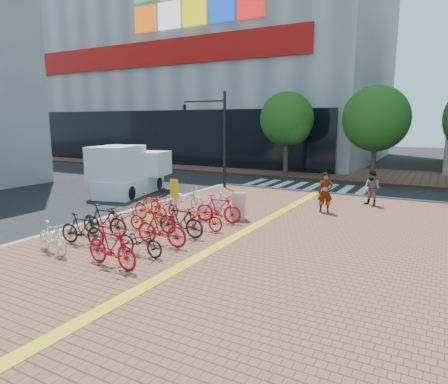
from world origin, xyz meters
The scene contains 28 objects.
ground centered at (0.00, 0.00, 0.00)m, with size 120.00×120.00×0.00m, color black.
sidewalk centered at (3.00, -5.00, 0.07)m, with size 14.00×34.00×0.15m, color brown.
tactile_strip centered at (2.00, -5.00, 0.16)m, with size 0.40×34.00×0.01m, color gold.
kerb_north centered at (3.00, 12.00, 0.08)m, with size 14.00×0.25×0.15m, color gray.
far_sidewalk centered at (0.00, 21.00, 0.07)m, with size 70.00×8.00×0.15m, color brown.
department_store centered at (-15.99, 31.95, 13.98)m, with size 36.00×24.27×28.00m.
crosswalk centered at (0.50, 14.00, 0.01)m, with size 7.50×4.00×0.01m.
street_trees centered at (5.04, 17.45, 4.10)m, with size 16.20×4.60×6.35m.
bike_0 centered at (-1.98, -2.32, 0.63)m, with size 0.45×1.60×0.96m, color silver.
bike_1 centered at (-1.85, -1.31, 0.66)m, with size 0.48×1.69×1.02m, color black.
bike_2 centered at (-1.98, -0.24, 0.70)m, with size 0.52×1.83×1.10m, color black.
bike_3 centered at (-2.12, 0.92, 0.58)m, with size 0.57×1.63×0.85m, color #A90E0C.
bike_4 centered at (-1.89, 2.10, 0.71)m, with size 0.53×1.86×1.12m, color #B8220D.
bike_5 centered at (-2.05, 3.19, 0.60)m, with size 0.59×1.70×0.89m, color #AE0C13.
bike_6 centered at (-1.88, 4.39, 0.66)m, with size 0.67×1.93×1.02m, color silver.
bike_7 centered at (0.38, -2.32, 0.72)m, with size 0.53×1.88×1.13m, color #AC0C1A.
bike_8 centered at (0.40, -1.18, 0.58)m, with size 0.57×1.63×0.86m, color black.
bike_9 centered at (0.38, -0.16, 0.70)m, with size 0.52×1.84×1.11m, color red.
bike_10 centered at (0.32, 0.98, 0.69)m, with size 0.51×1.81×1.09m, color black.
bike_11 centered at (0.53, 2.06, 0.59)m, with size 0.59×1.68×0.88m, color #AA0C13.
bike_12 centered at (0.51, 3.25, 0.70)m, with size 0.51×1.82×1.09m, color #B70D1D.
bike_13 centered at (0.29, 4.26, 0.64)m, with size 0.46×1.63×0.98m, color silver.
pedestrian_a centered at (3.65, 6.99, 1.02)m, with size 0.63×0.42×1.74m, color gray.
pedestrian_b centered at (5.19, 9.41, 0.95)m, with size 0.78×0.61×1.61m, color #474A5B.
utility_box centered at (0.99, 4.06, 0.69)m, with size 0.50×0.36×1.09m, color #B8B8BD.
yellow_sign centered at (-0.99, 2.45, 1.32)m, with size 0.45×0.17×1.68m.
traffic_light_pole centered at (-4.60, 10.72, 3.99)m, with size 2.99×1.15×5.56m.
box_truck centered at (-7.30, 6.94, 1.28)m, with size 3.03×5.02×2.71m.
Camera 1 is at (7.95, -9.83, 4.02)m, focal length 32.00 mm.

